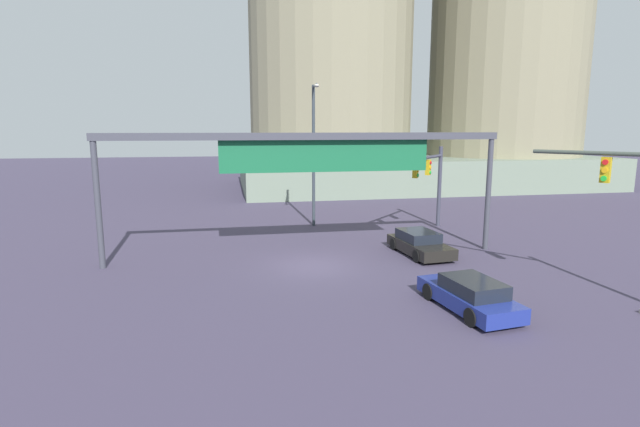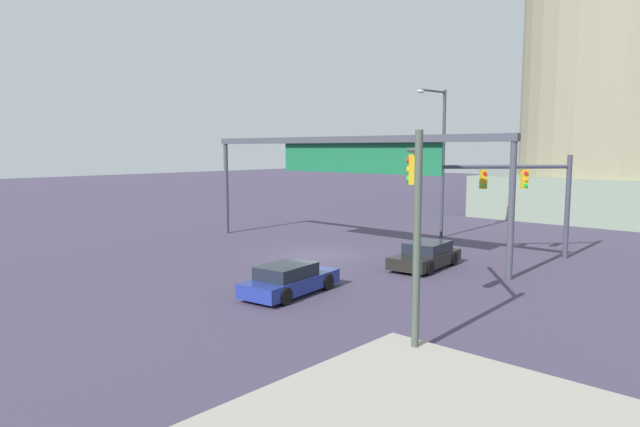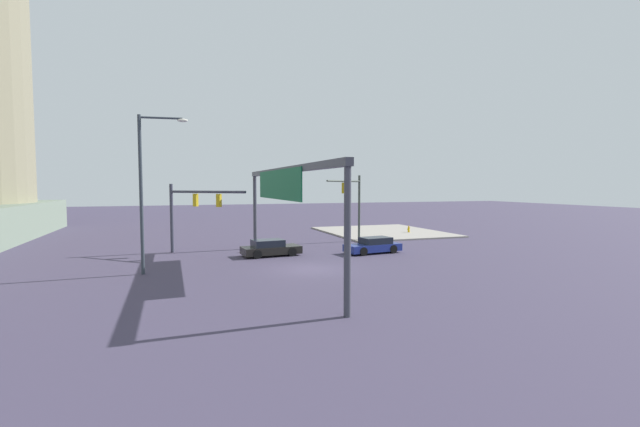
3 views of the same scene
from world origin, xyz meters
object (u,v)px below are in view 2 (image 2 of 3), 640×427
at_px(streetlamp_curved_arm, 441,153).
at_px(traffic_signal_near_corner, 415,202).
at_px(sedan_car_waiting_far, 289,280).
at_px(traffic_signal_opposite_side, 533,188).
at_px(sedan_car_approaching, 426,256).

bearing_deg(streetlamp_curved_arm, traffic_signal_near_corner, 33.62).
distance_m(streetlamp_curved_arm, sedan_car_waiting_far, 16.88).
bearing_deg(streetlamp_curved_arm, sedan_car_waiting_far, 15.51).
bearing_deg(sedan_car_waiting_far, traffic_signal_near_corner, -106.11).
bearing_deg(traffic_signal_near_corner, traffic_signal_opposite_side, -27.70).
height_order(traffic_signal_opposite_side, sedan_car_approaching, traffic_signal_opposite_side).
relative_size(traffic_signal_near_corner, sedan_car_waiting_far, 1.35).
xyz_separation_m(streetlamp_curved_arm, sedan_car_waiting_far, (2.83, -15.95, -4.74)).
relative_size(traffic_signal_opposite_side, sedan_car_waiting_far, 1.17).
distance_m(traffic_signal_near_corner, sedan_car_approaching, 10.61).
xyz_separation_m(traffic_signal_near_corner, sedan_car_waiting_far, (-6.22, 0.94, -3.50)).
bearing_deg(traffic_signal_opposite_side, streetlamp_curved_arm, -68.67).
bearing_deg(streetlamp_curved_arm, sedan_car_approaching, 32.10).
xyz_separation_m(traffic_signal_opposite_side, sedan_car_approaching, (-2.83, -5.44, -3.07)).
distance_m(streetlamp_curved_arm, sedan_car_approaching, 10.31).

